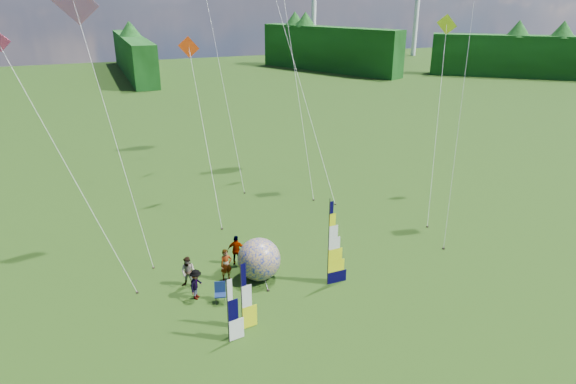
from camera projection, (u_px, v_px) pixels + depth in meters
name	position (u px, v px, depth m)	size (l,w,h in m)	color
ground	(337.00, 320.00, 25.28)	(220.00, 220.00, 0.00)	#305116
treeline_ring	(340.00, 248.00, 23.82)	(210.00, 210.00, 8.00)	#195B1C
feather_banner_main	(329.00, 245.00, 27.47)	(1.34, 0.10, 4.97)	black
side_banner_left	(242.00, 298.00, 23.96)	(0.99, 0.10, 3.55)	yellow
side_banner_far	(228.00, 312.00, 23.13)	(0.97, 0.10, 3.29)	white
bol_inflatable	(259.00, 259.00, 28.58)	(2.42, 2.42, 2.42)	#001583
spectator_a	(226.00, 265.00, 28.56)	(0.68, 0.45, 1.86)	#66594C
spectator_b	(188.00, 272.00, 27.89)	(0.87, 0.43, 1.78)	#66594C
spectator_c	(196.00, 284.00, 26.81)	(1.09, 0.40, 1.68)	#66594C
spectator_d	(237.00, 250.00, 30.17)	(1.09, 0.44, 1.86)	#66594C
camp_chair	(220.00, 293.00, 26.54)	(0.63, 0.63, 1.10)	#0B193D
kite_whale	(301.00, 76.00, 41.46)	(3.63, 16.47, 17.55)	black
kite_rainbow_delta	(112.00, 117.00, 29.31)	(6.72, 10.74, 16.83)	#DA4216
kite_parafoil	(461.00, 104.00, 32.12)	(7.99, 8.72, 17.18)	red
small_kite_red	(204.00, 126.00, 35.92)	(2.73, 10.16, 12.71)	red
small_kite_orange	(298.00, 83.00, 40.37)	(3.01, 10.52, 16.91)	orange
small_kite_yellow	(438.00, 112.00, 36.73)	(7.97, 9.65, 14.12)	#F3FF24
small_kite_pink	(67.00, 160.00, 26.48)	(7.18, 7.58, 14.00)	#FF3D79
small_kite_green	(220.00, 63.00, 41.96)	(2.72, 12.22, 19.39)	green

